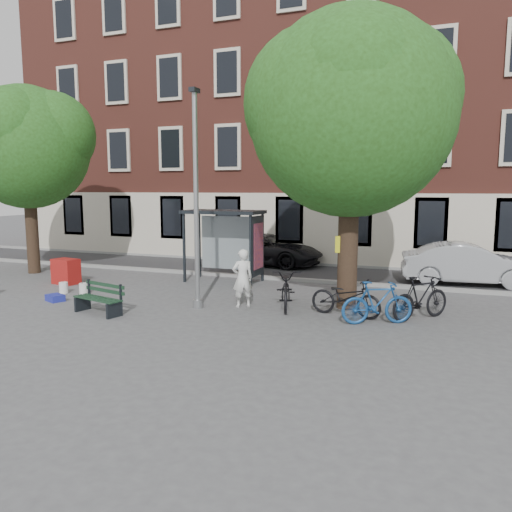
{
  "coord_description": "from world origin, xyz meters",
  "views": [
    {
      "loc": [
        6.54,
        -12.5,
        3.41
      ],
      "look_at": [
        1.29,
        1.31,
        1.4
      ],
      "focal_mm": 35.0,
      "sensor_mm": 36.0,
      "label": 1
    }
  ],
  "objects_px": {
    "red_stand": "(66,271)",
    "lamppost": "(196,211)",
    "bike_d": "(421,298)",
    "bench": "(99,300)",
    "bike_a": "(346,297)",
    "bike_b": "(377,303)",
    "bus_shelter": "(234,230)",
    "car_silver": "(468,264)",
    "notice_sign": "(341,255)",
    "painter": "(243,278)",
    "bike_c": "(287,288)",
    "car_dark": "(267,249)"
  },
  "relations": [
    {
      "from": "red_stand",
      "to": "lamppost",
      "type": "bearing_deg",
      "value": -14.44
    },
    {
      "from": "bike_d",
      "to": "bench",
      "type": "bearing_deg",
      "value": 57.25
    },
    {
      "from": "bench",
      "to": "red_stand",
      "type": "distance_m",
      "value": 4.99
    },
    {
      "from": "bike_a",
      "to": "bike_b",
      "type": "height_order",
      "value": "bike_b"
    },
    {
      "from": "bus_shelter",
      "to": "red_stand",
      "type": "relative_size",
      "value": 3.17
    },
    {
      "from": "bus_shelter",
      "to": "bike_d",
      "type": "height_order",
      "value": "bus_shelter"
    },
    {
      "from": "car_silver",
      "to": "notice_sign",
      "type": "xyz_separation_m",
      "value": [
        -3.51,
        -5.23,
        0.8
      ]
    },
    {
      "from": "painter",
      "to": "bike_c",
      "type": "relative_size",
      "value": 0.76
    },
    {
      "from": "car_dark",
      "to": "red_stand",
      "type": "height_order",
      "value": "car_dark"
    },
    {
      "from": "painter",
      "to": "car_dark",
      "type": "distance_m",
      "value": 8.09
    },
    {
      "from": "bike_a",
      "to": "car_silver",
      "type": "xyz_separation_m",
      "value": [
        3.22,
        5.98,
        0.23
      ]
    },
    {
      "from": "bike_c",
      "to": "bike_d",
      "type": "relative_size",
      "value": 1.14
    },
    {
      "from": "lamppost",
      "to": "bike_a",
      "type": "distance_m",
      "value": 4.76
    },
    {
      "from": "bike_d",
      "to": "notice_sign",
      "type": "xyz_separation_m",
      "value": [
        -2.18,
        0.41,
        0.96
      ]
    },
    {
      "from": "bus_shelter",
      "to": "car_dark",
      "type": "distance_m",
      "value": 4.47
    },
    {
      "from": "car_dark",
      "to": "red_stand",
      "type": "distance_m",
      "value": 8.62
    },
    {
      "from": "bike_b",
      "to": "car_silver",
      "type": "xyz_separation_m",
      "value": [
        2.33,
        6.48,
        0.19
      ]
    },
    {
      "from": "painter",
      "to": "car_silver",
      "type": "relative_size",
      "value": 0.37
    },
    {
      "from": "lamppost",
      "to": "bike_a",
      "type": "bearing_deg",
      "value": 7.61
    },
    {
      "from": "bike_a",
      "to": "car_dark",
      "type": "xyz_separation_m",
      "value": [
        -5.01,
        7.85,
        0.18
      ]
    },
    {
      "from": "painter",
      "to": "bike_a",
      "type": "height_order",
      "value": "painter"
    },
    {
      "from": "bus_shelter",
      "to": "bike_a",
      "type": "bearing_deg",
      "value": -36.73
    },
    {
      "from": "painter",
      "to": "bike_d",
      "type": "height_order",
      "value": "painter"
    },
    {
      "from": "bike_b",
      "to": "painter",
      "type": "bearing_deg",
      "value": 55.82
    },
    {
      "from": "painter",
      "to": "car_dark",
      "type": "bearing_deg",
      "value": -114.88
    },
    {
      "from": "bus_shelter",
      "to": "notice_sign",
      "type": "distance_m",
      "value": 5.28
    },
    {
      "from": "lamppost",
      "to": "bus_shelter",
      "type": "height_order",
      "value": "lamppost"
    },
    {
      "from": "car_silver",
      "to": "lamppost",
      "type": "bearing_deg",
      "value": 124.16
    },
    {
      "from": "bike_d",
      "to": "notice_sign",
      "type": "bearing_deg",
      "value": 30.14
    },
    {
      "from": "bench",
      "to": "notice_sign",
      "type": "bearing_deg",
      "value": 39.45
    },
    {
      "from": "bus_shelter",
      "to": "red_stand",
      "type": "distance_m",
      "value": 6.23
    },
    {
      "from": "bike_a",
      "to": "red_stand",
      "type": "relative_size",
      "value": 2.19
    },
    {
      "from": "bus_shelter",
      "to": "notice_sign",
      "type": "relative_size",
      "value": 1.37
    },
    {
      "from": "bike_d",
      "to": "car_silver",
      "type": "xyz_separation_m",
      "value": [
        1.33,
        5.63,
        0.16
      ]
    },
    {
      "from": "lamppost",
      "to": "bike_d",
      "type": "bearing_deg",
      "value": 8.54
    },
    {
      "from": "lamppost",
      "to": "bench",
      "type": "relative_size",
      "value": 3.68
    },
    {
      "from": "bench",
      "to": "bike_d",
      "type": "distance_m",
      "value": 8.61
    },
    {
      "from": "bench",
      "to": "notice_sign",
      "type": "distance_m",
      "value": 6.81
    },
    {
      "from": "bike_c",
      "to": "bike_b",
      "type": "bearing_deg",
      "value": -35.17
    },
    {
      "from": "painter",
      "to": "bike_b",
      "type": "bearing_deg",
      "value": 133.21
    },
    {
      "from": "bike_d",
      "to": "car_silver",
      "type": "bearing_deg",
      "value": -62.57
    },
    {
      "from": "bench",
      "to": "car_silver",
      "type": "xyz_separation_m",
      "value": [
        9.58,
        8.08,
        0.37
      ]
    },
    {
      "from": "bus_shelter",
      "to": "bike_b",
      "type": "xyz_separation_m",
      "value": [
        5.64,
        -4.05,
        -1.37
      ]
    },
    {
      "from": "painter",
      "to": "bus_shelter",
      "type": "bearing_deg",
      "value": -102.76
    },
    {
      "from": "bike_c",
      "to": "bike_a",
      "type": "bearing_deg",
      "value": -28.93
    },
    {
      "from": "bike_a",
      "to": "bike_b",
      "type": "relative_size",
      "value": 1.07
    },
    {
      "from": "painter",
      "to": "notice_sign",
      "type": "relative_size",
      "value": 0.81
    },
    {
      "from": "bike_c",
      "to": "lamppost",
      "type": "bearing_deg",
      "value": -175.94
    },
    {
      "from": "bench",
      "to": "bike_a",
      "type": "xyz_separation_m",
      "value": [
        6.36,
        2.1,
        0.14
      ]
    },
    {
      "from": "red_stand",
      "to": "bike_b",
      "type": "bearing_deg",
      "value": -7.74
    }
  ]
}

